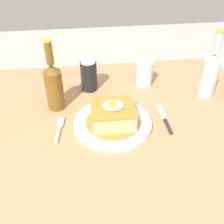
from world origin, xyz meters
TOP-DOWN VIEW (x-y plane):
  - dining_table at (0.00, 0.00)m, footprint 1.18×0.87m
  - main_plate at (0.02, -0.03)m, footprint 0.27×0.27m
  - sandwich_meal at (0.02, -0.03)m, footprint 0.19×0.19m
  - fork at (-0.17, -0.05)m, footprint 0.03×0.14m
  - knife at (0.21, -0.05)m, footprint 0.02×0.17m
  - soda_can at (-0.05, 0.22)m, footprint 0.07×0.07m
  - beer_bottle_clear at (0.42, 0.11)m, footprint 0.06×0.06m
  - beer_bottle_amber at (-0.18, 0.10)m, footprint 0.06×0.06m
  - drinking_glass at (0.19, 0.22)m, footprint 0.07×0.07m

SIDE VIEW (x-z plane):
  - dining_table at x=0.00m, z-range 0.25..0.97m
  - fork at x=-0.17m, z-range 0.72..0.73m
  - knife at x=0.21m, z-range 0.72..0.73m
  - main_plate at x=0.02m, z-range 0.72..0.74m
  - sandwich_meal at x=0.02m, z-range 0.72..0.81m
  - drinking_glass at x=0.19m, z-range 0.72..0.82m
  - soda_can at x=-0.05m, z-range 0.72..0.85m
  - beer_bottle_clear at x=0.42m, z-range 0.69..0.95m
  - beer_bottle_amber at x=-0.18m, z-range 0.69..0.95m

